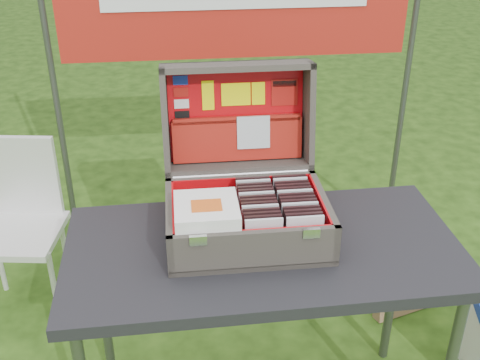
{
  "coord_description": "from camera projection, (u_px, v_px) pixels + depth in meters",
  "views": [
    {
      "loc": [
        -0.29,
        -1.64,
        1.86
      ],
      "look_at": [
        -0.09,
        0.1,
        0.91
      ],
      "focal_mm": 45.0,
      "sensor_mm": 36.0,
      "label": 1
    }
  ],
  "objects": [
    {
      "name": "table",
      "position": [
        261.0,
        338.0,
        2.08
      ],
      "size": [
        1.26,
        0.65,
        0.78
      ],
      "primitive_type": null,
      "rotation": [
        0.0,
        0.0,
        0.02
      ],
      "color": "black",
      "rests_on": "ground"
    },
    {
      "name": "table_top",
      "position": [
        263.0,
        250.0,
        1.9
      ],
      "size": [
        1.26,
        0.65,
        0.04
      ],
      "primitive_type": "cube",
      "rotation": [
        0.0,
        0.0,
        0.02
      ],
      "color": "black",
      "rests_on": "ground"
    },
    {
      "name": "table_leg_bl",
      "position": [
        103.0,
        307.0,
        2.25
      ],
      "size": [
        0.04,
        0.04,
        0.74
      ],
      "primitive_type": "cylinder",
      "color": "#59595B",
      "rests_on": "ground"
    },
    {
      "name": "table_leg_br",
      "position": [
        393.0,
        285.0,
        2.36
      ],
      "size": [
        0.04,
        0.04,
        0.74
      ],
      "primitive_type": "cylinder",
      "color": "#59595B",
      "rests_on": "ground"
    },
    {
      "name": "suitcase",
      "position": [
        245.0,
        163.0,
        1.87
      ],
      "size": [
        0.51,
        0.52,
        0.48
      ],
      "primitive_type": null,
      "color": "#645C52",
      "rests_on": "table"
    },
    {
      "name": "suitcase_base_bottom",
      "position": [
        247.0,
        235.0,
        1.92
      ],
      "size": [
        0.51,
        0.36,
        0.02
      ],
      "primitive_type": "cube",
      "color": "#645C52",
      "rests_on": "table_top"
    },
    {
      "name": "suitcase_base_wall_front",
      "position": [
        255.0,
        251.0,
        1.75
      ],
      "size": [
        0.51,
        0.02,
        0.14
      ],
      "primitive_type": "cube",
      "color": "#645C52",
      "rests_on": "table_top"
    },
    {
      "name": "suitcase_base_wall_back",
      "position": [
        241.0,
        193.0,
        2.05
      ],
      "size": [
        0.51,
        0.02,
        0.14
      ],
      "primitive_type": "cube",
      "color": "#645C52",
      "rests_on": "table_top"
    },
    {
      "name": "suitcase_base_wall_left",
      "position": [
        170.0,
        225.0,
        1.87
      ],
      "size": [
        0.02,
        0.36,
        0.14
      ],
      "primitive_type": "cube",
      "color": "#645C52",
      "rests_on": "table_top"
    },
    {
      "name": "suitcase_base_wall_right",
      "position": [
        323.0,
        216.0,
        1.92
      ],
      "size": [
        0.02,
        0.36,
        0.14
      ],
      "primitive_type": "cube",
      "color": "#645C52",
      "rests_on": "table_top"
    },
    {
      "name": "suitcase_liner_floor",
      "position": [
        247.0,
        232.0,
        1.92
      ],
      "size": [
        0.47,
        0.32,
        0.01
      ],
      "primitive_type": "cube",
      "color": "#CE0004",
      "rests_on": "suitcase_base_bottom"
    },
    {
      "name": "suitcase_latch_left",
      "position": [
        198.0,
        240.0,
        1.69
      ],
      "size": [
        0.05,
        0.01,
        0.03
      ],
      "primitive_type": "cube",
      "color": "silver",
      "rests_on": "suitcase_base_wall_front"
    },
    {
      "name": "suitcase_latch_right",
      "position": [
        311.0,
        233.0,
        1.73
      ],
      "size": [
        0.05,
        0.01,
        0.03
      ],
      "primitive_type": "cube",
      "color": "silver",
      "rests_on": "suitcase_base_wall_front"
    },
    {
      "name": "suitcase_hinge",
      "position": [
        241.0,
        174.0,
        2.02
      ],
      "size": [
        0.46,
        0.02,
        0.02
      ],
      "primitive_type": "cylinder",
      "rotation": [
        0.0,
        1.57,
        0.0
      ],
      "color": "silver",
      "rests_on": "suitcase_base_wall_back"
    },
    {
      "name": "suitcase_lid_back",
      "position": [
        236.0,
        114.0,
        2.08
      ],
      "size": [
        0.51,
        0.08,
        0.36
      ],
      "primitive_type": "cube",
      "rotation": [
        -1.74,
        0.0,
        0.0
      ],
      "color": "#645C52",
      "rests_on": "suitcase_base_wall_back"
    },
    {
      "name": "suitcase_lid_rim_far",
      "position": [
        237.0,
        66.0,
        1.97
      ],
      "size": [
        0.51,
        0.14,
        0.04
      ],
      "primitive_type": "cube",
      "rotation": [
        -1.74,
        0.0,
        0.0
      ],
      "color": "#645C52",
      "rests_on": "suitcase_lid_back"
    },
    {
      "name": "suitcase_lid_rim_near",
      "position": [
        239.0,
        166.0,
        2.08
      ],
      "size": [
        0.51,
        0.14,
        0.04
      ],
      "primitive_type": "cube",
      "rotation": [
        -1.74,
        0.0,
        0.0
      ],
      "color": "#645C52",
      "rests_on": "suitcase_lid_back"
    },
    {
      "name": "suitcase_lid_rim_left",
      "position": [
        165.0,
        121.0,
        2.0
      ],
      "size": [
        0.02,
        0.19,
        0.38
      ],
      "primitive_type": "cube",
      "rotation": [
        -1.74,
        0.0,
        0.0
      ],
      "color": "#645C52",
      "rests_on": "suitcase_lid_back"
    },
    {
      "name": "suitcase_lid_rim_right",
      "position": [
        308.0,
        114.0,
        2.05
      ],
      "size": [
        0.02,
        0.19,
        0.38
      ],
      "primitive_type": "cube",
      "rotation": [
        -1.74,
        0.0,
        0.0
      ],
      "color": "#645C52",
      "rests_on": "suitcase_lid_back"
    },
    {
      "name": "suitcase_lid_liner",
      "position": [
        236.0,
        114.0,
        2.07
      ],
      "size": [
        0.46,
        0.06,
        0.31
      ],
      "primitive_type": "cube",
      "rotation": [
        -1.74,
        0.0,
        0.0
      ],
      "color": "#CE0004",
      "rests_on": "suitcase_lid_back"
    },
    {
      "name": "suitcase_liner_wall_front",
      "position": [
        254.0,
        246.0,
        1.75
      ],
      "size": [
        0.47,
        0.01,
        0.12
      ],
      "primitive_type": "cube",
      "color": "#CE0004",
      "rests_on": "suitcase_base_bottom"
    },
    {
      "name": "suitcase_liner_wall_back",
      "position": [
        242.0,
        193.0,
        2.03
      ],
      "size": [
        0.47,
        0.01,
        0.12
      ],
      "primitive_type": "cube",
      "color": "#CE0004",
      "rests_on": "suitcase_base_bottom"
    },
    {
      "name": "suitcase_liner_wall_left",
      "position": [
        174.0,
        222.0,
        1.87
      ],
      "size": [
        0.01,
        0.32,
        0.12
      ],
      "primitive_type": "cube",
      "color": "#CE0004",
      "rests_on": "suitcase_base_bottom"
    },
    {
      "name": "suitcase_liner_wall_right",
      "position": [
        319.0,
        213.0,
        1.91
      ],
      "size": [
        0.01,
        0.32,
        0.12
      ],
      "primitive_type": "cube",
      "color": "#CE0004",
      "rests_on": "suitcase_base_bottom"
    },
    {
      "name": "suitcase_lid_pocket",
      "position": [
        237.0,
        139.0,
        2.08
      ],
      "size": [
        0.45,
        0.06,
        0.15
      ],
      "primitive_type": "cube",
      "rotation": [
        -1.74,
        0.0,
        0.0
      ],
      "color": "#A01C13",
      "rests_on": "suitcase_lid_liner"
    },
    {
      "name": "suitcase_pocket_edge",
      "position": [
        237.0,
        119.0,
        2.05
      ],
      "size": [
        0.44,
        0.02,
        0.02
      ],
      "primitive_type": "cube",
      "rotation": [
        -1.74,
        0.0,
        0.0
      ],
      "color": "#A01C13",
      "rests_on": "suitcase_lid_pocket"
    },
    {
      "name": "suitcase_pocket_cd",
      "position": [
        253.0,
        132.0,
        2.06
      ],
      "size": [
        0.11,
        0.03,
        0.11
      ],
      "primitive_type": "cube",
      "rotation": [
        -1.74,
        0.0,
        0.0
      ],
      "color": "silver",
      "rests_on": "suitcase_lid_pocket"
    },
    {
      "name": "lid_sticker_cc_a",
      "position": [
        180.0,
        80.0,
        2.0
      ],
      "size": [
        0.05,
        0.01,
        0.03
      ],
      "primitive_type": "cube",
      "rotation": [
        -1.74,
        0.0,
        0.0
      ],
      "color": "#1933B2",
      "rests_on": "suitcase_lid_liner"
    },
    {
      "name": "lid_sticker_cc_b",
      "position": [
        181.0,
        92.0,
        2.02
      ],
      "size": [
        0.05,
        0.01,
        0.03
      ],
      "primitive_type": "cube",
      "rotation": [
        -1.74,
        0.0,
        0.0
      ],
      "color": "#A6130E",
      "rests_on": "suitcase_lid_liner"
    },
    {
      "name": "lid_sticker_cc_c",
      "position": [
        182.0,
        104.0,
        2.03
      ],
      "size": [
        0.05,
        0.01,
        0.03
      ],
      "primitive_type": "cube",
      "rotation": [
        -1.74,
        0.0,
        0.0
      ],
      "color": "white",
      "rests_on": "suitcase_lid_liner"
    },
    {
      "name": "lid_sticker_cc_d",
      "position": [
        182.0,
        115.0,
        2.04
      ],
      "size": [
        0.05,
        0.01,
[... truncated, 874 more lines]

